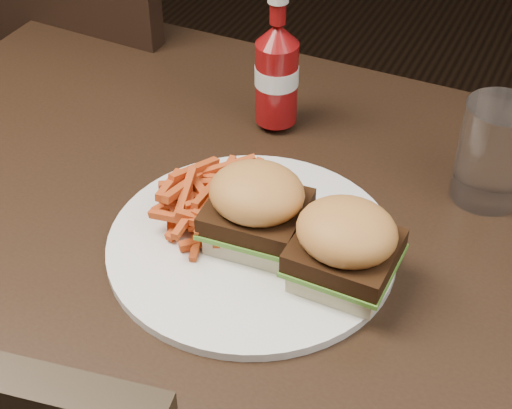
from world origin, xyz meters
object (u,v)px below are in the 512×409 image
at_px(dining_table, 323,293).
at_px(plate, 252,245).
at_px(chair_far, 137,127).
at_px(tumbler, 493,154).
at_px(ketchup_bottle, 277,82).

height_order(dining_table, plate, plate).
distance_m(chair_far, plate, 0.80).
relative_size(plate, tumbler, 2.46).
bearing_deg(tumbler, dining_table, -119.59).
xyz_separation_m(dining_table, chair_far, (-0.58, 0.53, -0.30)).
height_order(chair_far, plate, plate).
bearing_deg(ketchup_bottle, chair_far, 144.05).
relative_size(dining_table, chair_far, 2.73).
xyz_separation_m(dining_table, plate, (-0.08, 0.01, 0.03)).
distance_m(plate, tumbler, 0.27).
relative_size(plate, ketchup_bottle, 2.86).
bearing_deg(plate, ketchup_bottle, 107.97).
distance_m(plate, ketchup_bottle, 0.23).
xyz_separation_m(chair_far, ketchup_bottle, (0.43, -0.31, 0.38)).
relative_size(chair_far, tumbler, 3.71).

